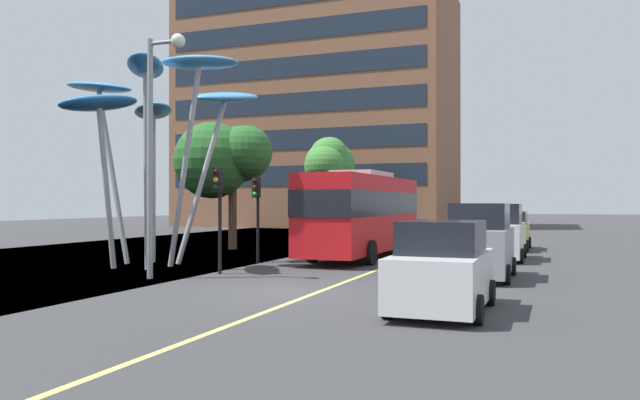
% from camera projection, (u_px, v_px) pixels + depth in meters
% --- Properties ---
extents(ground, '(120.00, 240.00, 0.10)m').
position_uv_depth(ground, '(251.00, 292.00, 16.89)').
color(ground, '#38383A').
extents(red_bus, '(2.80, 10.18, 3.73)m').
position_uv_depth(red_bus, '(363.00, 211.00, 26.79)').
color(red_bus, red).
rests_on(red_bus, ground).
extents(leaf_sculpture, '(8.58, 7.60, 7.90)m').
position_uv_depth(leaf_sculpture, '(155.00, 101.00, 23.79)').
color(leaf_sculpture, '#9EA0A5').
rests_on(leaf_sculpture, ground).
extents(traffic_light_kerb_near, '(0.28, 0.42, 3.56)m').
position_uv_depth(traffic_light_kerb_near, '(218.00, 197.00, 20.75)').
color(traffic_light_kerb_near, black).
rests_on(traffic_light_kerb_near, ground).
extents(traffic_light_kerb_far, '(0.28, 0.42, 3.39)m').
position_uv_depth(traffic_light_kerb_far, '(257.00, 201.00, 24.53)').
color(traffic_light_kerb_far, black).
rests_on(traffic_light_kerb_far, ground).
extents(traffic_light_island_mid, '(0.28, 0.42, 3.98)m').
position_uv_depth(traffic_light_island_mid, '(321.00, 193.00, 29.97)').
color(traffic_light_island_mid, black).
rests_on(traffic_light_island_mid, ground).
extents(car_parked_near, '(2.01, 3.98, 2.00)m').
position_uv_depth(car_parked_near, '(442.00, 269.00, 13.62)').
color(car_parked_near, silver).
rests_on(car_parked_near, ground).
extents(car_parked_mid, '(2.01, 4.05, 2.38)m').
position_uv_depth(car_parked_mid, '(480.00, 243.00, 19.56)').
color(car_parked_mid, gray).
rests_on(car_parked_mid, ground).
extents(car_parked_far, '(1.92, 4.30, 2.35)m').
position_uv_depth(car_parked_far, '(501.00, 234.00, 25.89)').
color(car_parked_far, silver).
rests_on(car_parked_far, ground).
extents(car_side_street, '(1.96, 4.56, 1.95)m').
position_uv_depth(car_side_street, '(510.00, 231.00, 31.48)').
color(car_side_street, gold).
rests_on(car_side_street, ground).
extents(street_lamp, '(1.35, 0.44, 7.63)m').
position_uv_depth(street_lamp, '(158.00, 125.00, 19.42)').
color(street_lamp, gray).
rests_on(street_lamp, ground).
extents(tree_pavement_near, '(5.04, 5.09, 6.47)m').
position_uv_depth(tree_pavement_near, '(226.00, 158.00, 31.65)').
color(tree_pavement_near, brown).
rests_on(tree_pavement_near, ground).
extents(tree_pavement_far, '(3.88, 5.02, 7.41)m').
position_uv_depth(tree_pavement_far, '(328.00, 163.00, 46.66)').
color(tree_pavement_far, brown).
rests_on(tree_pavement_far, ground).
extents(backdrop_building, '(26.72, 14.34, 23.49)m').
position_uv_depth(backdrop_building, '(319.00, 112.00, 63.87)').
color(backdrop_building, brown).
rests_on(backdrop_building, ground).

